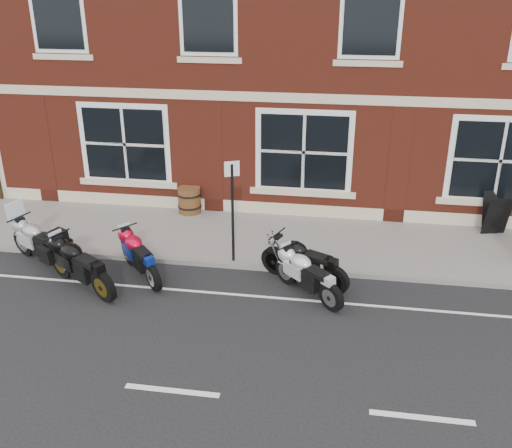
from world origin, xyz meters
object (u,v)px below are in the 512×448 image
object	(u,v)px
moto_sport_silver	(308,273)
moto_naked_black	(303,259)
moto_touring_silver	(40,240)
moto_sport_red	(140,254)
a_board_sign	(496,213)
parking_sign	(232,205)
barrel_planter	(189,200)
moto_sport_black	(81,263)

from	to	relation	value
moto_sport_silver	moto_naked_black	bearing A→B (deg)	59.58
moto_touring_silver	moto_sport_red	xyz separation A→B (m)	(2.54, -0.24, -0.04)
moto_sport_silver	moto_touring_silver	bearing A→B (deg)	128.99
moto_sport_red	a_board_sign	distance (m)	9.05
moto_touring_silver	parking_sign	world-z (taller)	parking_sign
barrel_planter	moto_touring_silver	bearing A→B (deg)	-128.95
moto_naked_black	a_board_sign	distance (m)	5.72
moto_sport_black	a_board_sign	xyz separation A→B (m)	(9.44, 4.20, 0.05)
moto_touring_silver	a_board_sign	world-z (taller)	moto_touring_silver
moto_sport_black	moto_touring_silver	bearing A→B (deg)	89.02
moto_touring_silver	moto_naked_black	size ratio (longest dim) A/B	0.98
barrel_planter	parking_sign	distance (m)	3.45
moto_touring_silver	moto_sport_black	size ratio (longest dim) A/B	0.98
moto_naked_black	parking_sign	xyz separation A→B (m)	(-1.68, 0.58, 0.95)
moto_sport_silver	parking_sign	xyz separation A→B (m)	(-1.83, 1.11, 1.00)
moto_sport_red	moto_sport_black	world-z (taller)	moto_sport_black
a_board_sign	parking_sign	bearing A→B (deg)	-173.07
moto_touring_silver	moto_sport_red	world-z (taller)	moto_touring_silver
moto_naked_black	parking_sign	world-z (taller)	parking_sign
moto_touring_silver	moto_sport_silver	size ratio (longest dim) A/B	1.28
a_board_sign	parking_sign	distance (m)	6.98
moto_sport_black	moto_naked_black	world-z (taller)	moto_sport_black
moto_sport_black	parking_sign	world-z (taller)	parking_sign
moto_sport_red	moto_naked_black	world-z (taller)	moto_naked_black
moto_touring_silver	barrel_planter	size ratio (longest dim) A/B	2.69
moto_touring_silver	parking_sign	bearing A→B (deg)	-53.37
moto_touring_silver	parking_sign	xyz separation A→B (m)	(4.50, 0.59, 0.94)
moto_sport_red	parking_sign	size ratio (longest dim) A/B	0.69
moto_sport_silver	a_board_sign	size ratio (longest dim) A/B	1.47
a_board_sign	moto_sport_silver	bearing A→B (deg)	-156.09
moto_sport_red	moto_touring_silver	bearing A→B (deg)	133.53
moto_touring_silver	barrel_planter	world-z (taller)	moto_touring_silver
moto_sport_black	barrel_planter	bearing A→B (deg)	16.14
moto_sport_black	moto_naked_black	distance (m)	4.82
moto_sport_red	a_board_sign	xyz separation A→B (m)	(8.36, 3.48, 0.11)
parking_sign	moto_sport_silver	bearing A→B (deg)	-55.49
moto_sport_black	parking_sign	distance (m)	3.54
moto_touring_silver	moto_naked_black	bearing A→B (deg)	-60.79
moto_sport_red	a_board_sign	size ratio (longest dim) A/B	1.58
moto_sport_black	moto_sport_silver	distance (m)	4.89
moto_sport_red	moto_sport_silver	distance (m)	3.80
moto_sport_silver	barrel_planter	world-z (taller)	moto_sport_silver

